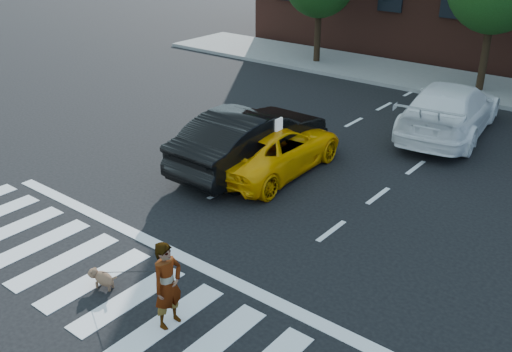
# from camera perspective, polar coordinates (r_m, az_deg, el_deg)

# --- Properties ---
(ground) EXTENTS (120.00, 120.00, 0.00)m
(ground) POSITION_cam_1_polar(r_m,az_deg,el_deg) (10.89, -12.61, -11.95)
(ground) COLOR black
(ground) RESTS_ON ground
(crosswalk) EXTENTS (13.00, 2.40, 0.01)m
(crosswalk) POSITION_cam_1_polar(r_m,az_deg,el_deg) (10.88, -12.61, -11.92)
(crosswalk) COLOR silver
(crosswalk) RESTS_ON ground
(stop_line) EXTENTS (12.00, 0.30, 0.01)m
(stop_line) POSITION_cam_1_polar(r_m,az_deg,el_deg) (11.73, -6.57, -8.43)
(stop_line) COLOR silver
(stop_line) RESTS_ON ground
(sidewalk_far) EXTENTS (30.00, 4.00, 0.15)m
(sidewalk_far) POSITION_cam_1_polar(r_m,az_deg,el_deg) (24.60, 20.65, 8.40)
(sidewalk_far) COLOR slate
(sidewalk_far) RESTS_ON ground
(taxi) EXTENTS (2.28, 4.64, 1.27)m
(taxi) POSITION_cam_1_polar(r_m,az_deg,el_deg) (15.37, 1.77, 2.81)
(taxi) COLOR #FFAA05
(taxi) RESTS_ON ground
(black_sedan) EXTENTS (1.76, 5.05, 1.67)m
(black_sedan) POSITION_cam_1_polar(r_m,az_deg,el_deg) (15.48, -0.50, 3.77)
(black_sedan) COLOR black
(black_sedan) RESTS_ON ground
(white_suv) EXTENTS (3.00, 5.89, 1.64)m
(white_suv) POSITION_cam_1_polar(r_m,az_deg,el_deg) (18.91, 18.82, 6.36)
(white_suv) COLOR white
(white_suv) RESTS_ON ground
(woman) EXTENTS (0.39, 0.59, 1.60)m
(woman) POSITION_cam_1_polar(r_m,az_deg,el_deg) (9.73, -8.82, -10.74)
(woman) COLOR #999999
(woman) RESTS_ON ground
(dog) EXTENTS (0.63, 0.38, 0.37)m
(dog) POSITION_cam_1_polar(r_m,az_deg,el_deg) (11.19, -15.18, -9.78)
(dog) COLOR #8E6848
(dog) RESTS_ON ground
(taxi_sign) EXTENTS (0.66, 0.30, 0.32)m
(taxi_sign) POSITION_cam_1_polar(r_m,az_deg,el_deg) (14.94, 1.35, 5.41)
(taxi_sign) COLOR white
(taxi_sign) RESTS_ON taxi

